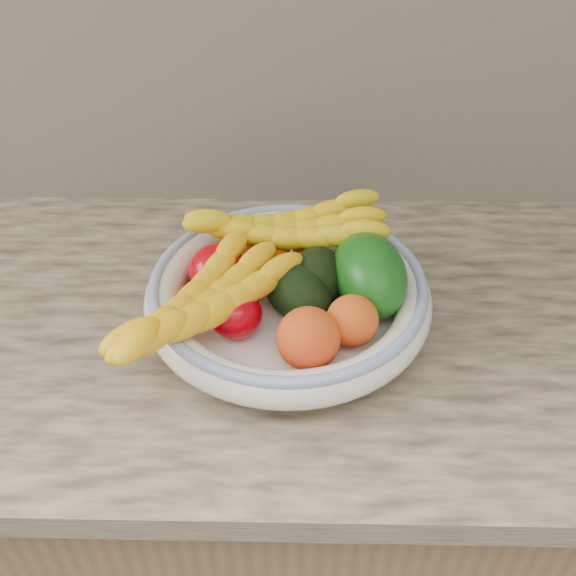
# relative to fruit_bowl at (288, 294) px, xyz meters

# --- Properties ---
(kitchen_counter) EXTENTS (2.44, 0.66, 1.40)m
(kitchen_counter) POSITION_rel_fruit_bowl_xyz_m (0.00, 0.03, -0.48)
(kitchen_counter) COLOR brown
(kitchen_counter) RESTS_ON ground
(fruit_bowl) EXTENTS (0.39, 0.39, 0.08)m
(fruit_bowl) POSITION_rel_fruit_bowl_xyz_m (0.00, 0.00, 0.00)
(fruit_bowl) COLOR white
(fruit_bowl) RESTS_ON kitchen_counter
(clementine_back_left) EXTENTS (0.05, 0.05, 0.05)m
(clementine_back_left) POSITION_rel_fruit_bowl_xyz_m (-0.05, 0.10, 0.01)
(clementine_back_left) COLOR #E65104
(clementine_back_left) RESTS_ON fruit_bowl
(clementine_back_right) EXTENTS (0.07, 0.07, 0.05)m
(clementine_back_right) POSITION_rel_fruit_bowl_xyz_m (0.03, 0.11, 0.01)
(clementine_back_right) COLOR #F76305
(clementine_back_right) RESTS_ON fruit_bowl
(clementine_back_mid) EXTENTS (0.06, 0.06, 0.05)m
(clementine_back_mid) POSITION_rel_fruit_bowl_xyz_m (-0.02, 0.07, 0.01)
(clementine_back_mid) COLOR #E86604
(clementine_back_mid) RESTS_ON fruit_bowl
(clementine_extra) EXTENTS (0.05, 0.05, 0.05)m
(clementine_extra) POSITION_rel_fruit_bowl_xyz_m (0.03, 0.08, 0.01)
(clementine_extra) COLOR #F26005
(clementine_extra) RESTS_ON fruit_bowl
(tomato_left) EXTENTS (0.10, 0.10, 0.07)m
(tomato_left) POSITION_rel_fruit_bowl_xyz_m (-0.10, 0.03, 0.01)
(tomato_left) COLOR #B5000C
(tomato_left) RESTS_ON fruit_bowl
(tomato_near_left) EXTENTS (0.08, 0.08, 0.06)m
(tomato_near_left) POSITION_rel_fruit_bowl_xyz_m (-0.07, -0.06, 0.01)
(tomato_near_left) COLOR #A8000B
(tomato_near_left) RESTS_ON fruit_bowl
(avocado_center) EXTENTS (0.13, 0.13, 0.07)m
(avocado_center) POSITION_rel_fruit_bowl_xyz_m (0.01, -0.01, 0.02)
(avocado_center) COLOR black
(avocado_center) RESTS_ON fruit_bowl
(avocado_right) EXTENTS (0.10, 0.12, 0.08)m
(avocado_right) POSITION_rel_fruit_bowl_xyz_m (0.04, 0.02, 0.02)
(avocado_right) COLOR black
(avocado_right) RESTS_ON fruit_bowl
(green_mango) EXTENTS (0.15, 0.17, 0.13)m
(green_mango) POSITION_rel_fruit_bowl_xyz_m (0.11, 0.01, 0.03)
(green_mango) COLOR #0E4D0E
(green_mango) RESTS_ON fruit_bowl
(peach_front) EXTENTS (0.09, 0.09, 0.08)m
(peach_front) POSITION_rel_fruit_bowl_xyz_m (0.03, -0.10, 0.02)
(peach_front) COLOR orange
(peach_front) RESTS_ON fruit_bowl
(peach_right) EXTENTS (0.07, 0.07, 0.07)m
(peach_right) POSITION_rel_fruit_bowl_xyz_m (0.08, -0.07, 0.02)
(peach_right) COLOR orange
(peach_right) RESTS_ON fruit_bowl
(banana_bunch_back) EXTENTS (0.31, 0.14, 0.09)m
(banana_bunch_back) POSITION_rel_fruit_bowl_xyz_m (-0.01, 0.09, 0.04)
(banana_bunch_back) COLOR yellow
(banana_bunch_back) RESTS_ON fruit_bowl
(banana_bunch_front) EXTENTS (0.28, 0.33, 0.09)m
(banana_bunch_front) POSITION_rel_fruit_bowl_xyz_m (-0.11, -0.07, 0.03)
(banana_bunch_front) COLOR yellow
(banana_bunch_front) RESTS_ON fruit_bowl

